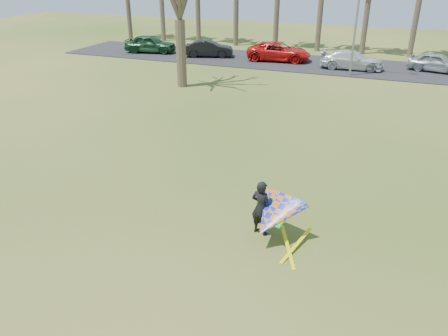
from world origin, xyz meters
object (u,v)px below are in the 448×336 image
(streetlight, at_px, (360,11))
(car_0, at_px, (150,44))
(car_2, at_px, (279,52))
(car_3, at_px, (352,60))
(car_4, at_px, (437,62))
(car_1, at_px, (209,49))
(kite_flyer, at_px, (272,215))

(streetlight, height_order, car_0, streetlight)
(car_2, height_order, car_3, car_2)
(streetlight, bearing_deg, car_3, 98.89)
(streetlight, relative_size, car_2, 1.55)
(car_0, relative_size, car_2, 0.88)
(car_2, height_order, car_4, car_2)
(car_1, distance_m, kite_flyer, 27.41)
(streetlight, height_order, kite_flyer, streetlight)
(car_4, xyz_separation_m, kite_flyer, (-5.57, -25.36, 0.11))
(car_3, relative_size, kite_flyer, 1.96)
(car_0, bearing_deg, car_2, -97.92)
(car_0, height_order, kite_flyer, kite_flyer)
(streetlight, bearing_deg, kite_flyer, -89.77)
(car_1, bearing_deg, car_4, -104.43)
(streetlight, xyz_separation_m, kite_flyer, (0.09, -21.95, -3.61))
(kite_flyer, bearing_deg, car_4, 77.62)
(car_3, bearing_deg, car_4, -79.63)
(car_1, relative_size, car_4, 1.03)
(car_1, bearing_deg, car_3, -109.43)
(car_1, distance_m, car_4, 17.95)
(car_0, bearing_deg, car_4, -98.78)
(car_0, relative_size, car_3, 0.97)
(streetlight, xyz_separation_m, car_4, (5.65, 3.41, -3.72))
(car_1, height_order, car_3, car_3)
(car_1, bearing_deg, car_2, -101.94)
(car_2, bearing_deg, car_4, -94.41)
(car_3, bearing_deg, car_2, 78.08)
(car_2, relative_size, kite_flyer, 2.15)
(kite_flyer, bearing_deg, car_2, 104.26)
(kite_flyer, bearing_deg, car_1, 116.81)
(streetlight, height_order, car_4, streetlight)
(streetlight, height_order, car_1, streetlight)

